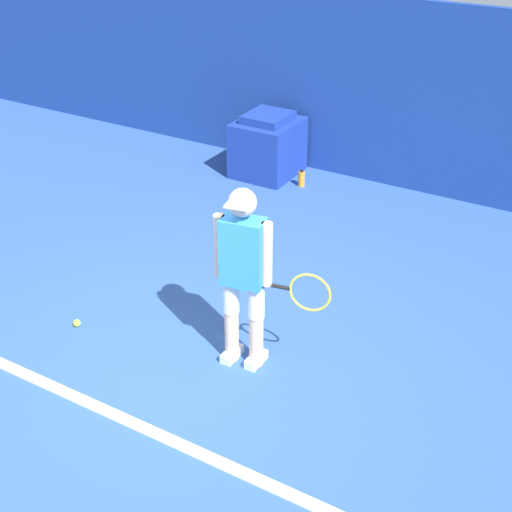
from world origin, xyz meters
name	(u,v)px	position (x,y,z in m)	size (l,w,h in m)	color
ground_plane	(171,377)	(0.00, 0.00, 0.00)	(24.00, 24.00, 0.00)	#2D5193
back_wall	(388,95)	(0.00, 4.60, 1.15)	(24.00, 0.10, 2.31)	navy
court_baseline	(125,419)	(0.00, -0.59, 0.01)	(21.60, 0.10, 0.01)	white
tennis_player	(245,272)	(0.42, 0.49, 0.89)	(0.95, 0.31, 1.60)	beige
tennis_ball	(77,323)	(-1.17, 0.14, 0.03)	(0.07, 0.07, 0.07)	#D1E533
covered_chair	(268,146)	(-1.41, 4.08, 0.39)	(0.75, 0.84, 0.83)	navy
water_bottle	(302,179)	(-0.82, 3.94, 0.10)	(0.09, 0.09, 0.22)	orange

